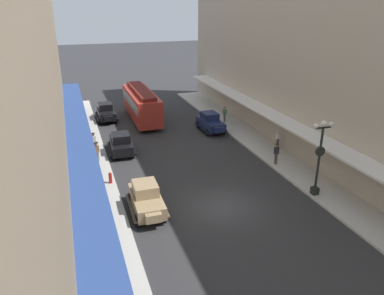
# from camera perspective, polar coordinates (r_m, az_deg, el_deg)

# --- Properties ---
(ground_plane) EXTENTS (200.00, 200.00, 0.00)m
(ground_plane) POSITION_cam_1_polar(r_m,az_deg,el_deg) (24.19, 4.63, -8.96)
(ground_plane) COLOR #2D2D30
(sidewalk_left) EXTENTS (3.00, 60.00, 0.15)m
(sidewalk_left) POSITION_cam_1_polar(r_m,az_deg,el_deg) (22.63, -13.50, -11.69)
(sidewalk_left) COLOR #B7B5AD
(sidewalk_left) RESTS_ON ground
(sidewalk_right) EXTENTS (3.00, 60.00, 0.15)m
(sidewalk_right) POSITION_cam_1_polar(r_m,az_deg,el_deg) (27.70, 19.13, -5.82)
(sidewalk_right) COLOR #B7B5AD
(sidewalk_right) RESTS_ON ground
(building_row_right) EXTENTS (4.30, 60.00, 20.90)m
(building_row_right) POSITION_cam_1_polar(r_m,az_deg,el_deg) (26.77, 26.78, 15.51)
(building_row_right) COLOR #B2A899
(building_row_right) RESTS_ON ground
(parked_car_0) EXTENTS (2.31, 4.32, 1.84)m
(parked_car_0) POSITION_cam_1_polar(r_m,az_deg,el_deg) (32.34, -10.82, 0.71)
(parked_car_0) COLOR black
(parked_car_0) RESTS_ON ground
(parked_car_1) EXTENTS (2.23, 4.29, 1.84)m
(parked_car_1) POSITION_cam_1_polar(r_m,az_deg,el_deg) (23.32, -7.00, -7.64)
(parked_car_1) COLOR #997F5B
(parked_car_1) RESTS_ON ground
(parked_car_2) EXTENTS (2.20, 4.28, 1.84)m
(parked_car_2) POSITION_cam_1_polar(r_m,az_deg,el_deg) (37.41, 2.84, 3.96)
(parked_car_2) COLOR #19234C
(parked_car_2) RESTS_ON ground
(parked_car_3) EXTENTS (2.16, 4.27, 1.84)m
(parked_car_3) POSITION_cam_1_polar(r_m,az_deg,el_deg) (41.90, -13.05, 5.36)
(parked_car_3) COLOR black
(parked_car_3) RESTS_ON ground
(streetcar) EXTENTS (2.55, 9.61, 3.46)m
(streetcar) POSITION_cam_1_polar(r_m,az_deg,el_deg) (40.88, -7.73, 6.72)
(streetcar) COLOR #A52D23
(streetcar) RESTS_ON ground
(lamp_post_with_clock) EXTENTS (1.42, 0.44, 5.16)m
(lamp_post_with_clock) POSITION_cam_1_polar(r_m,az_deg,el_deg) (25.36, 18.93, -1.10)
(lamp_post_with_clock) COLOR black
(lamp_post_with_clock) RESTS_ON sidewalk_right
(fire_hydrant) EXTENTS (0.24, 0.24, 0.82)m
(fire_hydrant) POSITION_cam_1_polar(r_m,az_deg,el_deg) (27.12, -12.38, -4.52)
(fire_hydrant) COLOR #B21E19
(fire_hydrant) RESTS_ON sidewalk_left
(pedestrian_0) EXTENTS (0.36, 0.28, 1.67)m
(pedestrian_0) POSITION_cam_1_polar(r_m,az_deg,el_deg) (30.68, -14.31, -0.63)
(pedestrian_0) COLOR slate
(pedestrian_0) RESTS_ON sidewalk_left
(pedestrian_1) EXTENTS (0.36, 0.28, 1.67)m
(pedestrian_1) POSITION_cam_1_polar(r_m,az_deg,el_deg) (32.86, -14.77, 0.83)
(pedestrian_1) COLOR #2D2D33
(pedestrian_1) RESTS_ON sidewalk_left
(pedestrian_2) EXTENTS (0.36, 0.24, 1.64)m
(pedestrian_2) POSITION_cam_1_polar(r_m,az_deg,el_deg) (39.90, -16.56, 4.27)
(pedestrian_2) COLOR #2D2D33
(pedestrian_2) RESTS_ON sidewalk_left
(pedestrian_3) EXTENTS (0.36, 0.28, 1.67)m
(pedestrian_3) POSITION_cam_1_polar(r_m,az_deg,el_deg) (30.09, 12.77, -0.93)
(pedestrian_3) COLOR #4C4238
(pedestrian_3) RESTS_ON sidewalk_right
(pedestrian_4) EXTENTS (0.36, 0.24, 1.64)m
(pedestrian_4) POSITION_cam_1_polar(r_m,az_deg,el_deg) (33.41, 13.04, 1.29)
(pedestrian_4) COLOR #2D2D33
(pedestrian_4) RESTS_ON sidewalk_right
(pedestrian_5) EXTENTS (0.36, 0.28, 1.67)m
(pedestrian_5) POSITION_cam_1_polar(r_m,az_deg,el_deg) (39.68, 5.01, 5.04)
(pedestrian_5) COLOR slate
(pedestrian_5) RESTS_ON sidewalk_right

